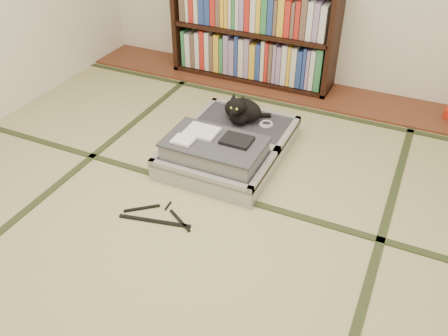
% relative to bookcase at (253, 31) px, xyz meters
% --- Properties ---
extents(floor, '(4.50, 4.50, 0.00)m').
position_rel_bookcase_xyz_m(floor, '(0.46, -2.07, -0.45)').
color(floor, tan).
rests_on(floor, ground).
extents(wood_strip, '(4.00, 0.50, 0.02)m').
position_rel_bookcase_xyz_m(wood_strip, '(0.46, -0.07, -0.44)').
color(wood_strip, brown).
rests_on(wood_strip, ground).
extents(tatami_borders, '(4.00, 4.50, 0.01)m').
position_rel_bookcase_xyz_m(tatami_borders, '(0.46, -1.57, -0.45)').
color(tatami_borders, '#2D381E').
rests_on(tatami_borders, ground).
extents(bookcase, '(1.46, 0.33, 0.94)m').
position_rel_bookcase_xyz_m(bookcase, '(0.00, 0.00, 0.00)').
color(bookcase, black).
rests_on(bookcase, wood_strip).
extents(suitcase, '(0.73, 0.97, 0.29)m').
position_rel_bookcase_xyz_m(suitcase, '(0.34, -1.29, -0.35)').
color(suitcase, '#9E9FA3').
rests_on(suitcase, floor).
extents(cat, '(0.32, 0.32, 0.26)m').
position_rel_bookcase_xyz_m(cat, '(0.32, -1.00, -0.22)').
color(cat, black).
rests_on(cat, suitcase).
extents(cable_coil, '(0.10, 0.10, 0.02)m').
position_rel_bookcase_xyz_m(cable_coil, '(0.50, -0.96, -0.30)').
color(cable_coil, white).
rests_on(cable_coil, suitcase).
extents(hanger, '(0.45, 0.25, 0.01)m').
position_rel_bookcase_xyz_m(hanger, '(0.23, -2.04, -0.44)').
color(hanger, black).
rests_on(hanger, floor).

